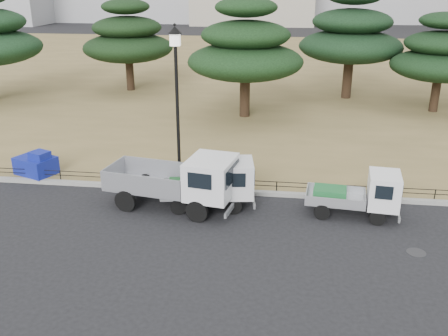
# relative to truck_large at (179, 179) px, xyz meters

# --- Properties ---
(ground) EXTENTS (220.00, 220.00, 0.00)m
(ground) POSITION_rel_truck_large_xyz_m (1.55, -1.04, -1.15)
(ground) COLOR black
(lawn) EXTENTS (120.00, 56.00, 0.15)m
(lawn) POSITION_rel_truck_large_xyz_m (1.55, 29.56, -1.08)
(lawn) COLOR olive
(lawn) RESTS_ON ground
(curb) EXTENTS (120.00, 0.25, 0.16)m
(curb) POSITION_rel_truck_large_xyz_m (1.55, 1.56, -1.07)
(curb) COLOR gray
(curb) RESTS_ON ground
(truck_large) EXTENTS (5.00, 2.65, 2.07)m
(truck_large) POSITION_rel_truck_large_xyz_m (0.00, 0.00, 0.00)
(truck_large) COLOR black
(truck_large) RESTS_ON ground
(truck_kei_front) EXTENTS (3.56, 1.91, 1.79)m
(truck_kei_front) POSITION_rel_truck_large_xyz_m (1.31, 0.30, -0.26)
(truck_kei_front) COLOR black
(truck_kei_front) RESTS_ON ground
(truck_kei_rear) EXTENTS (3.33, 1.68, 1.68)m
(truck_kei_rear) POSITION_rel_truck_large_xyz_m (6.54, 0.20, -0.31)
(truck_kei_rear) COLOR black
(truck_kei_rear) RESTS_ON ground
(street_lamp) EXTENTS (0.56, 0.56, 6.25)m
(street_lamp) POSITION_rel_truck_large_xyz_m (-0.38, 1.86, 3.22)
(street_lamp) COLOR black
(street_lamp) RESTS_ON lawn
(pipe_fence) EXTENTS (38.00, 0.04, 0.40)m
(pipe_fence) POSITION_rel_truck_large_xyz_m (1.55, 1.71, -0.71)
(pipe_fence) COLOR black
(pipe_fence) RESTS_ON lawn
(tarp_pile) EXTENTS (1.92, 1.69, 1.06)m
(tarp_pile) POSITION_rel_truck_large_xyz_m (-6.73, 2.22, -0.58)
(tarp_pile) COLOR #14209B
(tarp_pile) RESTS_ON lawn
(manhole) EXTENTS (0.60, 0.60, 0.01)m
(manhole) POSITION_rel_truck_large_xyz_m (8.05, -2.24, -1.15)
(manhole) COLOR #2D2D30
(manhole) RESTS_ON ground
(pine_west_near) EXTENTS (6.55, 6.55, 6.55)m
(pine_west_near) POSITION_rel_truck_large_xyz_m (-8.00, 19.47, 2.78)
(pine_west_near) COLOR black
(pine_west_near) RESTS_ON lawn
(pine_center_left) EXTENTS (6.82, 6.82, 6.93)m
(pine_center_left) POSITION_rel_truck_large_xyz_m (1.22, 12.97, 3.00)
(pine_center_left) COLOR black
(pine_center_left) RESTS_ON lawn
(pine_center_right) EXTENTS (6.97, 6.97, 7.40)m
(pine_center_right) POSITION_rel_truck_large_xyz_m (7.84, 18.92, 3.29)
(pine_center_right) COLOR black
(pine_center_right) RESTS_ON lawn
(pine_east_near) EXTENTS (5.98, 5.98, 6.04)m
(pine_east_near) POSITION_rel_truck_large_xyz_m (12.94, 15.72, 2.49)
(pine_east_near) COLOR black
(pine_east_near) RESTS_ON lawn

